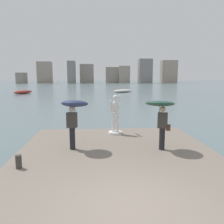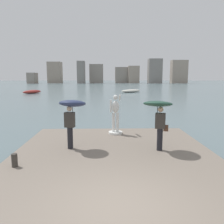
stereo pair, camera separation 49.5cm
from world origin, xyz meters
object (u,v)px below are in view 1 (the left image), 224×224
object	(u,v)px
boat_near	(123,91)
boat_mid	(23,92)
onlooker_right	(161,110)
statue_white_figure	(115,117)
mooring_bollard	(19,162)
onlooker_left	(74,110)

from	to	relation	value
boat_near	boat_mid	world-z (taller)	boat_mid
onlooker_right	boat_mid	xyz separation A→B (m)	(-17.06, 37.86, -1.61)
statue_white_figure	mooring_bollard	distance (m)	5.47
statue_white_figure	boat_near	distance (m)	38.54
statue_white_figure	boat_near	world-z (taller)	statue_white_figure
boat_mid	mooring_bollard	bearing A→B (deg)	-72.95
statue_white_figure	onlooker_left	distance (m)	3.09
onlooker_left	boat_mid	xyz separation A→B (m)	(-13.68, 37.60, -1.63)
boat_mid	onlooker_right	bearing A→B (deg)	-65.74
onlooker_left	boat_near	bearing A→B (deg)	80.51
mooring_bollard	statue_white_figure	bearing A→B (deg)	51.09
statue_white_figure	boat_mid	distance (m)	38.49
onlooker_left	boat_mid	bearing A→B (deg)	110.00
onlooker_right	boat_near	size ratio (longest dim) A/B	0.38
statue_white_figure	onlooker_left	xyz separation A→B (m)	(-1.82, -2.38, 0.73)
onlooker_right	boat_near	world-z (taller)	onlooker_right
onlooker_left	boat_near	xyz separation A→B (m)	(6.78, 40.58, -1.66)
onlooker_right	boat_near	xyz separation A→B (m)	(3.40, 40.85, -1.64)
onlooker_right	mooring_bollard	xyz separation A→B (m)	(-4.97, -1.58, -1.35)
boat_near	mooring_bollard	bearing A→B (deg)	-101.16
mooring_bollard	boat_near	xyz separation A→B (m)	(8.37, 42.43, -0.29)
statue_white_figure	mooring_bollard	bearing A→B (deg)	-128.91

